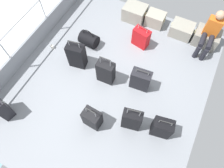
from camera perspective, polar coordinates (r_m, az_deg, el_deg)
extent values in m
cube|color=gray|center=(4.83, -0.68, 0.71)|extent=(4.40, 5.20, 0.06)
cube|color=gray|center=(5.53, -21.55, 10.87)|extent=(0.06, 5.20, 0.45)
cylinder|color=silver|center=(5.11, -27.03, 6.98)|extent=(0.04, 0.04, 1.00)
cylinder|color=silver|center=(5.64, -18.28, 17.76)|extent=(0.04, 0.04, 1.00)
cylinder|color=silver|center=(5.00, -24.56, 16.28)|extent=(0.04, 4.16, 0.04)
cube|color=gray|center=(5.92, 6.43, 19.37)|extent=(0.59, 0.49, 0.42)
torus|color=tan|center=(5.95, 3.64, 20.93)|extent=(0.02, 0.12, 0.12)
torus|color=tan|center=(5.80, 9.43, 18.92)|extent=(0.02, 0.12, 0.12)
cube|color=#9E9989|center=(5.88, 12.12, 17.53)|extent=(0.48, 0.39, 0.36)
torus|color=tan|center=(5.87, 9.89, 18.93)|extent=(0.02, 0.12, 0.12)
torus|color=tan|center=(5.81, 14.64, 17.09)|extent=(0.02, 0.12, 0.12)
cube|color=gray|center=(5.81, 19.07, 14.34)|extent=(0.57, 0.45, 0.34)
torus|color=tan|center=(5.77, 16.51, 15.97)|extent=(0.02, 0.12, 0.12)
torus|color=tan|center=(5.77, 22.01, 13.58)|extent=(0.02, 0.12, 0.12)
cube|color=gray|center=(5.83, 25.05, 11.82)|extent=(0.61, 0.49, 0.39)
torus|color=tan|center=(5.75, 22.47, 13.62)|extent=(0.02, 0.12, 0.12)
torus|color=tan|center=(5.82, 28.15, 10.95)|extent=(0.02, 0.12, 0.12)
cube|color=orange|center=(5.50, 26.67, 14.26)|extent=(0.34, 0.20, 0.48)
sphere|color=tan|center=(5.27, 28.29, 16.78)|extent=(0.20, 0.20, 0.20)
cylinder|color=black|center=(5.43, 25.98, 10.50)|extent=(0.12, 0.40, 0.12)
cylinder|color=black|center=(5.46, 24.55, 7.61)|extent=(0.11, 0.11, 0.39)
cylinder|color=black|center=(5.41, 24.24, 11.31)|extent=(0.12, 0.40, 0.12)
cylinder|color=black|center=(5.44, 22.83, 8.40)|extent=(0.11, 0.11, 0.39)
cube|color=black|center=(4.17, -5.58, -9.64)|extent=(0.37, 0.28, 0.54)
cylinder|color=#A5A8AD|center=(3.85, -7.40, -7.15)|extent=(0.02, 0.02, 0.19)
cylinder|color=#A5A8AD|center=(3.79, -4.71, -8.73)|extent=(0.02, 0.02, 0.19)
cylinder|color=#2D2D2D|center=(3.73, -6.20, -7.45)|extent=(0.23, 0.04, 0.02)
cube|color=silver|center=(4.11, -4.69, -7.76)|extent=(0.05, 0.01, 0.08)
cube|color=black|center=(4.55, -1.77, 3.41)|extent=(0.40, 0.24, 0.64)
cylinder|color=#A5A8AD|center=(4.22, -3.36, 6.92)|extent=(0.02, 0.02, 0.20)
cylinder|color=#A5A8AD|center=(4.16, -0.47, 5.86)|extent=(0.02, 0.02, 0.20)
cylinder|color=#2D2D2D|center=(4.11, -1.97, 7.20)|extent=(0.25, 0.03, 0.02)
cube|color=silver|center=(4.47, -1.18, 5.62)|extent=(0.05, 0.01, 0.08)
cube|color=red|center=(5.27, 8.20, 12.86)|extent=(0.45, 0.31, 0.51)
cylinder|color=#A5A8AD|center=(5.08, 7.47, 15.83)|extent=(0.02, 0.02, 0.11)
cylinder|color=#A5A8AD|center=(5.00, 9.87, 14.46)|extent=(0.02, 0.02, 0.11)
cylinder|color=#2D2D2D|center=(5.00, 8.75, 15.58)|extent=(0.27, 0.07, 0.02)
cube|color=white|center=(5.23, 9.19, 14.72)|extent=(0.05, 0.02, 0.08)
cube|color=black|center=(4.19, 13.87, -11.95)|extent=(0.42, 0.30, 0.58)
cylinder|color=#A5A8AD|center=(3.86, 13.28, -10.19)|extent=(0.02, 0.02, 0.09)
cylinder|color=#A5A8AD|center=(3.90, 16.59, -10.97)|extent=(0.02, 0.02, 0.09)
cylinder|color=#2D2D2D|center=(3.83, 15.10, -10.38)|extent=(0.25, 0.06, 0.02)
cube|color=silver|center=(4.13, 14.47, -9.97)|extent=(0.05, 0.01, 0.08)
cube|color=black|center=(4.84, -9.93, 7.90)|extent=(0.43, 0.31, 0.69)
cylinder|color=#A5A8AD|center=(4.55, -12.16, 11.26)|extent=(0.02, 0.02, 0.15)
cylinder|color=#A5A8AD|center=(4.47, -9.34, 10.68)|extent=(0.02, 0.02, 0.15)
cylinder|color=#2D2D2D|center=(4.45, -10.92, 11.57)|extent=(0.26, 0.06, 0.02)
cube|color=silver|center=(4.79, -9.63, 10.10)|extent=(0.05, 0.01, 0.08)
cube|color=black|center=(4.54, 8.04, 1.20)|extent=(0.46, 0.28, 0.56)
cylinder|color=#A5A8AD|center=(4.27, 6.91, 3.86)|extent=(0.02, 0.02, 0.09)
cylinder|color=#A5A8AD|center=(4.26, 10.26, 2.73)|extent=(0.02, 0.02, 0.09)
cylinder|color=#2D2D2D|center=(4.23, 8.66, 3.61)|extent=(0.28, 0.05, 0.02)
cube|color=white|center=(4.53, 8.65, 3.00)|extent=(0.05, 0.01, 0.08)
cube|color=black|center=(4.09, 5.57, -10.06)|extent=(0.41, 0.27, 0.68)
cylinder|color=#A5A8AD|center=(3.68, 4.40, -7.59)|extent=(0.02, 0.02, 0.19)
cylinder|color=#A5A8AD|center=(3.68, 7.92, -8.42)|extent=(0.02, 0.02, 0.19)
cylinder|color=#2D2D2D|center=(3.59, 6.31, -7.49)|extent=(0.25, 0.07, 0.02)
cube|color=silver|center=(4.08, 5.94, -8.53)|extent=(0.05, 0.02, 0.08)
cube|color=black|center=(4.77, -28.83, -5.94)|extent=(0.39, 0.31, 0.61)
cube|color=silver|center=(4.67, -28.33, -4.45)|extent=(0.05, 0.02, 0.08)
cylinder|color=black|center=(5.32, -6.53, 12.41)|extent=(0.48, 0.38, 0.34)
torus|color=black|center=(5.19, -6.74, 13.70)|extent=(0.29, 0.04, 0.29)
cylinder|color=white|center=(5.52, -16.54, 10.04)|extent=(0.08, 0.08, 0.10)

